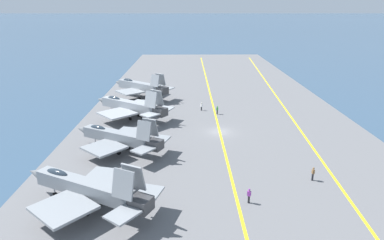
% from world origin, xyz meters
% --- Properties ---
extents(ground_plane, '(2000.00, 2000.00, 0.00)m').
position_xyz_m(ground_plane, '(0.00, 0.00, 0.00)').
color(ground_plane, '#334C66').
extents(carrier_deck, '(196.12, 51.13, 0.40)m').
position_xyz_m(carrier_deck, '(0.00, 0.00, 0.20)').
color(carrier_deck, slate).
rests_on(carrier_deck, ground).
extents(deck_stripe_foul_line, '(176.12, 12.43, 0.01)m').
position_xyz_m(deck_stripe_foul_line, '(0.00, -14.06, 0.40)').
color(deck_stripe_foul_line, yellow).
rests_on(deck_stripe_foul_line, carrier_deck).
extents(deck_stripe_centerline, '(176.50, 0.36, 0.01)m').
position_xyz_m(deck_stripe_centerline, '(0.00, 0.00, 0.40)').
color(deck_stripe_centerline, yellow).
rests_on(deck_stripe_centerline, carrier_deck).
extents(parked_jet_nearest, '(12.57, 16.23, 6.03)m').
position_xyz_m(parked_jet_nearest, '(-23.10, 16.04, 2.82)').
color(parked_jet_nearest, gray).
rests_on(parked_jet_nearest, carrier_deck).
extents(parked_jet_second, '(12.18, 15.26, 5.70)m').
position_xyz_m(parked_jet_second, '(-7.98, 15.63, 2.64)').
color(parked_jet_second, gray).
rests_on(parked_jet_second, carrier_deck).
extents(parked_jet_third, '(13.96, 16.52, 6.14)m').
position_xyz_m(parked_jet_third, '(8.02, 16.43, 2.77)').
color(parked_jet_third, '#93999E').
rests_on(parked_jet_third, carrier_deck).
extents(parked_jet_fourth, '(13.39, 15.45, 6.27)m').
position_xyz_m(parked_jet_fourth, '(23.15, 16.57, 3.11)').
color(parked_jet_fourth, gray).
rests_on(parked_jet_fourth, carrier_deck).
extents(crew_green_vest, '(0.45, 0.39, 1.69)m').
position_xyz_m(crew_green_vest, '(10.09, -0.39, 1.33)').
color(crew_green_vest, '#232328').
rests_on(crew_green_vest, carrier_deck).
extents(crew_white_vest, '(0.46, 0.44, 1.68)m').
position_xyz_m(crew_white_vest, '(12.75, 2.67, 1.32)').
color(crew_white_vest, '#232328').
rests_on(crew_white_vest, carrier_deck).
extents(crew_purple_vest, '(0.42, 0.46, 1.75)m').
position_xyz_m(crew_purple_vest, '(-22.27, -1.20, 1.36)').
color(crew_purple_vest, '#232328').
rests_on(crew_purple_vest, carrier_deck).
extents(crew_brown_vest, '(0.39, 0.28, 1.77)m').
position_xyz_m(crew_brown_vest, '(-17.27, -9.94, 1.37)').
color(crew_brown_vest, '#232328').
rests_on(crew_brown_vest, carrier_deck).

